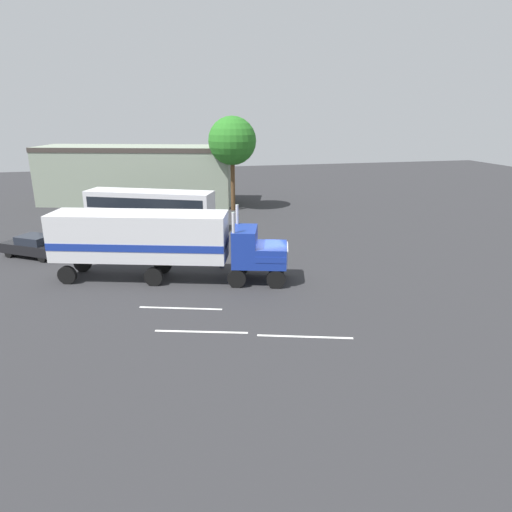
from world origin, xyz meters
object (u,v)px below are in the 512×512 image
at_px(parked_bus, 150,206).
at_px(tree_left, 232,141).
at_px(semi_truck, 158,240).
at_px(parked_car, 34,246).
at_px(person_bystander, 222,255).

height_order(parked_bus, tree_left, tree_left).
bearing_deg(parked_bus, semi_truck, -88.00).
bearing_deg(semi_truck, tree_left, 67.49).
bearing_deg(parked_car, person_bystander, -22.83).
bearing_deg(parked_car, tree_left, 37.41).
bearing_deg(parked_bus, tree_left, 37.81).
height_order(parked_bus, parked_car, parked_bus).
bearing_deg(tree_left, person_bystander, -102.46).
bearing_deg(parked_bus, person_bystander, -68.75).
bearing_deg(person_bystander, tree_left, 77.54).
bearing_deg(tree_left, semi_truck, -112.51).
height_order(semi_truck, parked_car, semi_truck).
distance_m(person_bystander, parked_bus, 12.37).
xyz_separation_m(parked_bus, parked_car, (-8.17, -6.16, -1.26)).
xyz_separation_m(semi_truck, tree_left, (8.00, 19.31, 4.53)).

